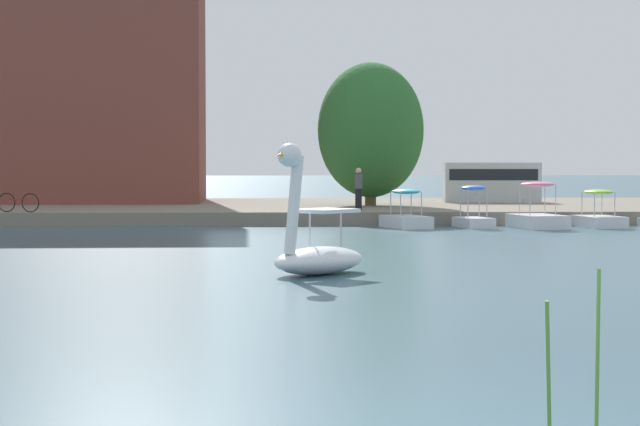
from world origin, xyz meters
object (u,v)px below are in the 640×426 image
(parked_van, at_px, (491,181))
(tree_willow_overhanging, at_px, (371,130))
(pedal_boat_lime, at_px, (598,216))
(person_on_path, at_px, (359,187))
(pedal_boat_blue, at_px, (474,216))
(bicycle_parked, at_px, (18,202))
(swan_boat, at_px, (316,248))
(pedal_boat_pink, at_px, (537,216))
(pedal_boat_cyan, at_px, (406,217))

(parked_van, bearing_deg, tree_willow_overhanging, -145.04)
(pedal_boat_lime, xyz_separation_m, person_on_path, (-8.75, 3.27, 1.03))
(pedal_boat_blue, height_order, bicycle_parked, pedal_boat_blue)
(swan_boat, bearing_deg, pedal_boat_pink, 62.14)
(pedal_boat_pink, relative_size, bicycle_parked, 1.56)
(pedal_boat_pink, height_order, bicycle_parked, pedal_boat_pink)
(pedal_boat_blue, bearing_deg, pedal_boat_pink, -11.99)
(tree_willow_overhanging, distance_m, parked_van, 8.05)
(pedal_boat_blue, xyz_separation_m, person_on_path, (-4.03, 3.33, 0.99))
(pedal_boat_cyan, relative_size, parked_van, 0.53)
(pedal_boat_blue, height_order, pedal_boat_pink, pedal_boat_pink)
(tree_willow_overhanging, xyz_separation_m, bicycle_parked, (-14.08, -6.31, -2.97))
(pedal_boat_blue, relative_size, person_on_path, 1.16)
(swan_boat, bearing_deg, pedal_boat_blue, 69.12)
(swan_boat, relative_size, parked_van, 0.58)
(pedal_boat_cyan, xyz_separation_m, pedal_boat_blue, (2.53, 0.02, 0.04))
(pedal_boat_pink, height_order, tree_willow_overhanging, tree_willow_overhanging)
(pedal_boat_blue, height_order, tree_willow_overhanging, tree_willow_overhanging)
(pedal_boat_cyan, bearing_deg, pedal_boat_lime, 0.63)
(person_on_path, distance_m, parked_van, 11.74)
(tree_willow_overhanging, bearing_deg, pedal_boat_blue, -69.12)
(pedal_boat_lime, height_order, tree_willow_overhanging, tree_willow_overhanging)
(swan_boat, xyz_separation_m, pedal_boat_blue, (6.59, 17.26, -0.11))
(parked_van, bearing_deg, bicycle_parked, -152.26)
(person_on_path, bearing_deg, pedal_boat_lime, -20.48)
(swan_boat, height_order, person_on_path, swan_boat)
(pedal_boat_cyan, bearing_deg, tree_willow_overhanging, 94.02)
(swan_boat, height_order, tree_willow_overhanging, tree_willow_overhanging)
(person_on_path, xyz_separation_m, parked_van, (7.24, 9.24, 0.13))
(parked_van, bearing_deg, pedal_boat_lime, -83.14)
(bicycle_parked, bearing_deg, swan_boat, -60.98)
(tree_willow_overhanging, height_order, bicycle_parked, tree_willow_overhanging)
(pedal_boat_lime, height_order, parked_van, parked_van)
(tree_willow_overhanging, distance_m, person_on_path, 5.48)
(swan_boat, xyz_separation_m, person_on_path, (2.56, 20.59, 0.87))
(pedal_boat_blue, distance_m, tree_willow_overhanging, 9.37)
(parked_van, bearing_deg, pedal_boat_blue, -104.34)
(pedal_boat_blue, bearing_deg, bicycle_parked, 173.89)
(pedal_boat_cyan, relative_size, pedal_boat_lime, 0.99)
(pedal_boat_blue, relative_size, bicycle_parked, 1.16)
(pedal_boat_pink, xyz_separation_m, pedal_boat_lime, (2.43, 0.54, -0.03))
(pedal_boat_pink, distance_m, parked_van, 13.13)
(swan_boat, distance_m, bicycle_parked, 21.85)
(tree_willow_overhanging, relative_size, person_on_path, 3.85)
(pedal_boat_pink, height_order, pedal_boat_lime, pedal_boat_pink)
(bicycle_parked, bearing_deg, pedal_boat_pink, -6.81)
(swan_boat, relative_size, bicycle_parked, 1.65)
(pedal_boat_blue, relative_size, parked_van, 0.41)
(pedal_boat_pink, xyz_separation_m, person_on_path, (-6.31, 3.81, 1.00))
(pedal_boat_cyan, bearing_deg, bicycle_parked, 172.77)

